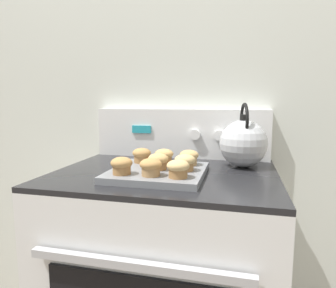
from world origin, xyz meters
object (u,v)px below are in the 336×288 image
at_px(muffin_r0_c2, 178,168).
at_px(muffin_r2_c0, 142,155).
at_px(muffin_pan, 158,172).
at_px(muffin_r0_c0, 122,165).
at_px(stove_range, 166,286).
at_px(muffin_r1_c1, 158,161).
at_px(muffin_r2_c1, 164,156).
at_px(muffin_r0_c1, 151,167).
at_px(tea_kettle, 243,143).
at_px(muffin_r2_c2, 189,157).
at_px(muffin_r1_c2, 185,162).

distance_m(muffin_r0_c2, muffin_r2_c0, 0.26).
relative_size(muffin_pan, muffin_r0_c0, 4.51).
bearing_deg(muffin_pan, stove_range, 81.82).
height_order(muffin_r1_c1, muffin_r2_c0, same).
relative_size(muffin_r2_c0, muffin_r2_c1, 1.00).
bearing_deg(muffin_r0_c1, muffin_r1_c1, 90.73).
xyz_separation_m(muffin_pan, tea_kettle, (0.28, 0.21, 0.08)).
bearing_deg(stove_range, muffin_r2_c2, 18.23).
relative_size(muffin_r0_c1, muffin_r2_c2, 1.00).
distance_m(stove_range, muffin_r1_c1, 0.51).
bearing_deg(muffin_r2_c0, muffin_r0_c2, -46.24).
xyz_separation_m(muffin_r0_c2, muffin_r1_c2, (0.00, 0.10, 0.00)).
distance_m(muffin_r0_c0, muffin_r2_c2, 0.26).
bearing_deg(muffin_r2_c2, stove_range, -161.77).
bearing_deg(muffin_r1_c1, tea_kettle, 37.05).
relative_size(stove_range, muffin_r2_c1, 13.08).
bearing_deg(muffin_r2_c2, muffin_r1_c2, -88.91).
bearing_deg(stove_range, muffin_pan, -98.18).
bearing_deg(muffin_r0_c0, muffin_r1_c1, 43.70).
bearing_deg(muffin_r2_c2, muffin_r2_c0, -179.97).
relative_size(muffin_r1_c2, muffin_r2_c0, 1.00).
distance_m(muffin_r1_c1, muffin_r2_c2, 0.13).
relative_size(muffin_r1_c1, muffin_r1_c2, 1.00).
height_order(stove_range, muffin_r0_c2, muffin_r0_c2).
height_order(stove_range, muffin_r0_c0, muffin_r0_c0).
xyz_separation_m(stove_range, muffin_r1_c1, (-0.01, -0.07, 0.51)).
xyz_separation_m(muffin_r1_c2, muffin_r2_c0, (-0.18, 0.09, 0.00)).
height_order(muffin_pan, tea_kettle, tea_kettle).
bearing_deg(muffin_pan, muffin_r1_c1, -60.48).
distance_m(muffin_pan, muffin_r2_c1, 0.10).
bearing_deg(muffin_r2_c2, muffin_r1_c1, -133.04).
bearing_deg(muffin_r2_c0, muffin_pan, -46.17).
relative_size(muffin_r0_c2, tea_kettle, 0.28).
height_order(muffin_r0_c1, muffin_r0_c2, same).
xyz_separation_m(stove_range, muffin_r2_c2, (0.08, 0.03, 0.51)).
distance_m(muffin_r0_c1, muffin_r1_c2, 0.13).
bearing_deg(muffin_r1_c1, muffin_r0_c0, -136.30).
height_order(muffin_r0_c0, muffin_r1_c1, same).
distance_m(muffin_r0_c0, muffin_r2_c0, 0.19).
distance_m(muffin_r0_c0, muffin_r2_c1, 0.21).
relative_size(muffin_r2_c0, tea_kettle, 0.28).
bearing_deg(stove_range, muffin_r1_c2, -37.65).
bearing_deg(muffin_r0_c2, muffin_r2_c1, 116.19).
bearing_deg(muffin_r0_c0, muffin_r2_c1, 64.27).
distance_m(muffin_pan, muffin_r1_c1, 0.04).
bearing_deg(muffin_r0_c2, muffin_r0_c1, 178.95).
height_order(muffin_r0_c2, muffin_r1_c2, same).
distance_m(stove_range, muffin_r2_c0, 0.52).
distance_m(muffin_r0_c0, tea_kettle, 0.49).
xyz_separation_m(stove_range, muffin_r0_c0, (-0.10, -0.16, 0.51)).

